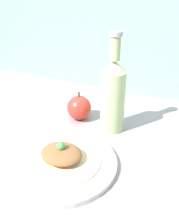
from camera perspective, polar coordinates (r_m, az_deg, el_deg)
The scene contains 5 objects.
ground_plane at distance 62.97cm, azimuth -5.61°, elevation -12.48°, with size 180.00×110.00×4.00cm, color gray.
plate at distance 58.34cm, azimuth -7.26°, elevation -12.66°, with size 28.62×28.62×1.65cm.
plated_food at distance 57.13cm, azimuth -7.37°, elevation -11.15°, with size 20.39×20.39×5.36cm.
cider_bottle at distance 67.70cm, azimuth 6.12°, elevation 4.57°, with size 7.63×7.63×30.61cm.
apple at distance 77.16cm, azimuth -2.74°, elevation 1.13°, with size 8.60×8.60×10.25cm.
Camera 1 is at (27.91, -40.00, 37.83)cm, focal length 35.00 mm.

